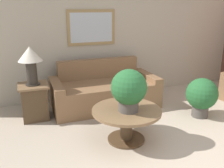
{
  "coord_description": "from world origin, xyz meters",
  "views": [
    {
      "loc": [
        -2.04,
        -1.86,
        1.92
      ],
      "look_at": [
        -0.64,
        1.95,
        0.64
      ],
      "focal_mm": 40.0,
      "sensor_mm": 36.0,
      "label": 1
    }
  ],
  "objects_px": {
    "coffee_table": "(126,118)",
    "potted_plant_on_table": "(129,89)",
    "side_table": "(35,101)",
    "table_lamp": "(30,59)",
    "potted_plant_floor": "(202,95)",
    "couch_main": "(104,92)"
  },
  "relations": [
    {
      "from": "couch_main",
      "to": "side_table",
      "type": "height_order",
      "value": "couch_main"
    },
    {
      "from": "table_lamp",
      "to": "potted_plant_floor",
      "type": "height_order",
      "value": "table_lamp"
    },
    {
      "from": "coffee_table",
      "to": "potted_plant_floor",
      "type": "distance_m",
      "value": 1.62
    },
    {
      "from": "table_lamp",
      "to": "potted_plant_on_table",
      "type": "height_order",
      "value": "table_lamp"
    },
    {
      "from": "potted_plant_on_table",
      "to": "potted_plant_floor",
      "type": "xyz_separation_m",
      "value": [
        1.58,
        0.37,
        -0.42
      ]
    },
    {
      "from": "coffee_table",
      "to": "table_lamp",
      "type": "bearing_deg",
      "value": 134.1
    },
    {
      "from": "potted_plant_on_table",
      "to": "potted_plant_floor",
      "type": "bearing_deg",
      "value": 13.28
    },
    {
      "from": "side_table",
      "to": "potted_plant_on_table",
      "type": "distance_m",
      "value": 1.85
    },
    {
      "from": "table_lamp",
      "to": "side_table",
      "type": "bearing_deg",
      "value": 90.0
    },
    {
      "from": "coffee_table",
      "to": "potted_plant_on_table",
      "type": "relative_size",
      "value": 1.66
    },
    {
      "from": "table_lamp",
      "to": "potted_plant_floor",
      "type": "xyz_separation_m",
      "value": [
        2.8,
        -0.93,
        -0.68
      ]
    },
    {
      "from": "coffee_table",
      "to": "potted_plant_on_table",
      "type": "xyz_separation_m",
      "value": [
        0.0,
        -0.06,
        0.47
      ]
    },
    {
      "from": "potted_plant_on_table",
      "to": "couch_main",
      "type": "bearing_deg",
      "value": 85.43
    },
    {
      "from": "couch_main",
      "to": "potted_plant_floor",
      "type": "height_order",
      "value": "couch_main"
    },
    {
      "from": "potted_plant_floor",
      "to": "coffee_table",
      "type": "bearing_deg",
      "value": -168.75
    },
    {
      "from": "coffee_table",
      "to": "potted_plant_floor",
      "type": "relative_size",
      "value": 1.42
    },
    {
      "from": "coffee_table",
      "to": "table_lamp",
      "type": "xyz_separation_m",
      "value": [
        -1.21,
        1.25,
        0.72
      ]
    },
    {
      "from": "couch_main",
      "to": "side_table",
      "type": "bearing_deg",
      "value": -174.23
    },
    {
      "from": "side_table",
      "to": "table_lamp",
      "type": "bearing_deg",
      "value": -90.0
    },
    {
      "from": "coffee_table",
      "to": "side_table",
      "type": "bearing_deg",
      "value": 134.1
    },
    {
      "from": "coffee_table",
      "to": "side_table",
      "type": "relative_size",
      "value": 1.6
    },
    {
      "from": "couch_main",
      "to": "table_lamp",
      "type": "xyz_separation_m",
      "value": [
        -1.33,
        -0.13,
        0.78
      ]
    }
  ]
}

